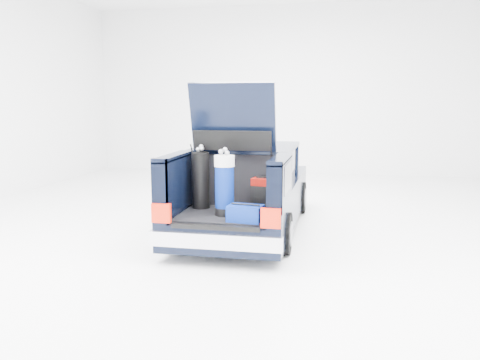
% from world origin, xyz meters
% --- Properties ---
extents(ground, '(14.00, 14.00, 0.00)m').
position_xyz_m(ground, '(0.00, 0.00, 0.00)').
color(ground, white).
rests_on(ground, ground).
extents(car, '(1.87, 4.65, 2.47)m').
position_xyz_m(car, '(-0.00, 0.11, 0.67)').
color(car, black).
rests_on(car, ground).
extents(red_suitcase, '(0.34, 0.25, 0.51)m').
position_xyz_m(red_suitcase, '(0.48, -1.21, 0.84)').
color(red_suitcase, '#6F0803').
rests_on(red_suitcase, car).
extents(black_golf_bag, '(0.28, 0.30, 0.94)m').
position_xyz_m(black_golf_bag, '(-0.46, -1.19, 1.03)').
color(black_golf_bag, black).
rests_on(black_golf_bag, car).
extents(blue_golf_bag, '(0.36, 0.36, 0.96)m').
position_xyz_m(blue_golf_bag, '(-0.00, -1.58, 1.04)').
color(blue_golf_bag, black).
rests_on(blue_golf_bag, car).
extents(blue_duffel, '(0.49, 0.35, 0.24)m').
position_xyz_m(blue_duffel, '(0.36, -1.90, 0.71)').
color(blue_duffel, navy).
rests_on(blue_duffel, car).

